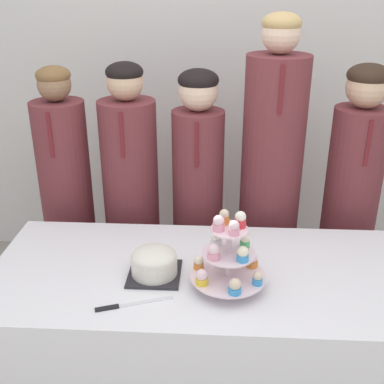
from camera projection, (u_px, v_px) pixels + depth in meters
The scene contains 10 objects.
wall_back at pixel (217, 56), 2.97m from camera, with size 9.00×0.06×2.70m.
table at pixel (209, 341), 2.07m from camera, with size 1.78×0.76×0.71m.
round_cake at pixel (154, 262), 1.88m from camera, with size 0.20×0.20×0.12m.
cake_knife at pixel (121, 306), 1.72m from camera, with size 0.27×0.11×0.01m.
cupcake_stand at pixel (228, 255), 1.78m from camera, with size 0.29×0.29×0.31m.
student_0 at pixel (68, 207), 2.57m from camera, with size 0.27×0.27×1.41m.
student_1 at pixel (132, 207), 2.54m from camera, with size 0.29×0.29×1.43m.
student_2 at pixel (198, 207), 2.52m from camera, with size 0.26×0.27×1.40m.
student_3 at pixel (270, 192), 2.46m from camera, with size 0.30×0.31×1.66m.
student_4 at pixel (349, 209), 2.48m from camera, with size 0.27×0.28×1.44m.
Camera 1 is at (0.02, -1.25, 1.79)m, focal length 45.00 mm.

